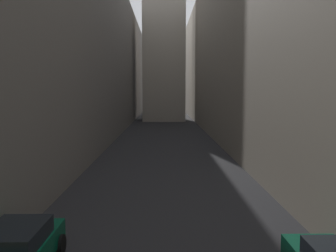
% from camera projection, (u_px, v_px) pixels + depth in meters
% --- Properties ---
extents(ground_plane, '(264.00, 264.00, 0.00)m').
position_uv_depth(ground_plane, '(164.00, 139.00, 41.65)').
color(ground_plane, '#232326').
extents(building_block_left, '(14.14, 108.00, 19.80)m').
position_uv_depth(building_block_left, '(56.00, 53.00, 42.54)').
color(building_block_left, slate).
rests_on(building_block_left, ground).
extents(building_block_right, '(15.95, 108.00, 21.02)m').
position_uv_depth(building_block_right, '(279.00, 48.00, 42.82)').
color(building_block_right, gray).
rests_on(building_block_right, ground).
extents(parked_car_left_third, '(1.92, 4.10, 1.53)m').
position_uv_depth(parked_car_left_third, '(17.00, 249.00, 10.69)').
color(parked_car_left_third, '#05472D').
rests_on(parked_car_left_third, ground).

